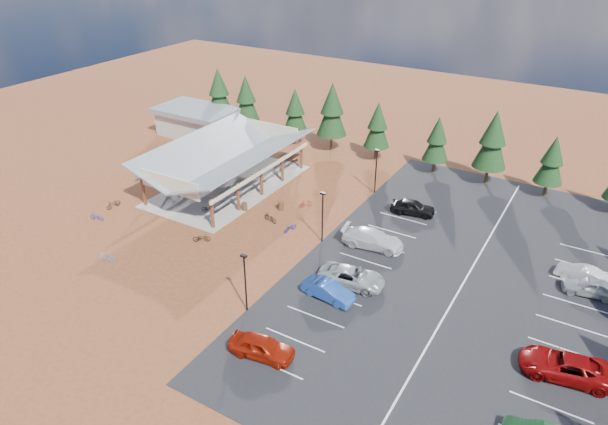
# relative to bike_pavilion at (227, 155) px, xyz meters

# --- Properties ---
(ground) EXTENTS (140.00, 140.00, 0.00)m
(ground) POSITION_rel_bike_pavilion_xyz_m (10.00, -7.00, -3.82)
(ground) COLOR brown
(ground) RESTS_ON ground
(asphalt_lot) EXTENTS (27.00, 44.00, 0.04)m
(asphalt_lot) POSITION_rel_bike_pavilion_xyz_m (28.50, -4.00, -3.80)
(asphalt_lot) COLOR black
(asphalt_lot) RESTS_ON ground
(concrete_pad) EXTENTS (10.60, 18.60, 0.10)m
(concrete_pad) POSITION_rel_bike_pavilion_xyz_m (0.00, 0.00, -3.77)
(concrete_pad) COLOR gray
(concrete_pad) RESTS_ON ground
(bike_pavilion) EXTENTS (11.65, 19.40, 4.97)m
(bike_pavilion) POSITION_rel_bike_pavilion_xyz_m (0.00, 0.00, 0.00)
(bike_pavilion) COLOR #543018
(bike_pavilion) RESTS_ON concrete_pad
(outbuilding) EXTENTS (11.00, 7.00, 3.90)m
(outbuilding) POSITION_rel_bike_pavilion_xyz_m (-14.00, 11.00, -1.80)
(outbuilding) COLOR #ADA593
(outbuilding) RESTS_ON ground
(lamp_post_0) EXTENTS (0.50, 0.25, 5.14)m
(lamp_post_0) POSITION_rel_bike_pavilion_xyz_m (15.00, -17.00, -0.85)
(lamp_post_0) COLOR black
(lamp_post_0) RESTS_ON ground
(lamp_post_1) EXTENTS (0.50, 0.25, 5.14)m
(lamp_post_1) POSITION_rel_bike_pavilion_xyz_m (15.00, -5.00, -0.85)
(lamp_post_1) COLOR black
(lamp_post_1) RESTS_ON ground
(lamp_post_2) EXTENTS (0.50, 0.25, 5.14)m
(lamp_post_2) POSITION_rel_bike_pavilion_xyz_m (15.00, 7.00, -0.85)
(lamp_post_2) COLOR black
(lamp_post_2) RESTS_ON ground
(trash_bin_0) EXTENTS (0.60, 0.60, 0.90)m
(trash_bin_0) POSITION_rel_bike_pavilion_xyz_m (5.06, -3.86, -3.37)
(trash_bin_0) COLOR #4E301B
(trash_bin_0) RESTS_ON ground
(trash_bin_1) EXTENTS (0.60, 0.60, 0.90)m
(trash_bin_1) POSITION_rel_bike_pavilion_xyz_m (8.22, -1.72, -3.37)
(trash_bin_1) COLOR #4E301B
(trash_bin_1) RESTS_ON ground
(pine_0) EXTENTS (3.73, 3.73, 8.69)m
(pine_0) POSITION_rel_bike_pavilion_xyz_m (-13.13, 15.16, 1.48)
(pine_0) COLOR #382314
(pine_0) RESTS_ON ground
(pine_1) EXTENTS (3.55, 3.55, 8.27)m
(pine_1) POSITION_rel_bike_pavilion_xyz_m (-8.32, 15.09, 1.22)
(pine_1) COLOR #382314
(pine_1) RESTS_ON ground
(pine_2) EXTENTS (3.28, 3.28, 7.65)m
(pine_2) POSITION_rel_bike_pavilion_xyz_m (-0.31, 15.00, 0.85)
(pine_2) COLOR #382314
(pine_2) RESTS_ON ground
(pine_3) EXTENTS (3.86, 3.86, 8.98)m
(pine_3) POSITION_rel_bike_pavilion_xyz_m (4.81, 15.69, 1.66)
(pine_3) COLOR #382314
(pine_3) RESTS_ON ground
(pine_4) EXTENTS (3.21, 3.21, 7.49)m
(pine_4) POSITION_rel_bike_pavilion_xyz_m (11.17, 15.70, 0.74)
(pine_4) COLOR #382314
(pine_4) RESTS_ON ground
(pine_5) EXTENTS (3.02, 3.02, 7.03)m
(pine_5) POSITION_rel_bike_pavilion_xyz_m (18.80, 15.59, 0.46)
(pine_5) COLOR #382314
(pine_5) RESTS_ON ground
(pine_6) EXTENTS (3.76, 3.76, 8.75)m
(pine_6) POSITION_rel_bike_pavilion_xyz_m (25.00, 15.79, 1.52)
(pine_6) COLOR #382314
(pine_6) RESTS_ON ground
(pine_7) EXTENTS (3.03, 3.03, 7.05)m
(pine_7) POSITION_rel_bike_pavilion_xyz_m (31.38, 15.82, 0.48)
(pine_7) COLOR #382314
(pine_7) RESTS_ON ground
(bike_0) EXTENTS (1.79, 0.84, 0.91)m
(bike_0) POSITION_rel_bike_pavilion_xyz_m (-3.51, -5.09, -3.27)
(bike_0) COLOR black
(bike_0) RESTS_ON concrete_pad
(bike_1) EXTENTS (1.67, 0.81, 0.97)m
(bike_1) POSITION_rel_bike_pavilion_xyz_m (-2.04, -3.82, -3.24)
(bike_1) COLOR #A0A3A9
(bike_1) RESTS_ON concrete_pad
(bike_2) EXTENTS (1.55, 0.58, 0.81)m
(bike_2) POSITION_rel_bike_pavilion_xyz_m (-2.35, 2.47, -3.32)
(bike_2) COLOR #212999
(bike_2) RESTS_ON concrete_pad
(bike_3) EXTENTS (1.55, 0.47, 0.93)m
(bike_3) POSITION_rel_bike_pavilion_xyz_m (-2.46, 6.91, -3.26)
(bike_3) COLOR maroon
(bike_3) RESTS_ON concrete_pad
(bike_4) EXTENTS (1.60, 0.81, 0.80)m
(bike_4) POSITION_rel_bike_pavilion_xyz_m (2.19, -6.25, -3.32)
(bike_4) COLOR black
(bike_4) RESTS_ON concrete_pad
(bike_5) EXTENTS (1.62, 0.63, 0.95)m
(bike_5) POSITION_rel_bike_pavilion_xyz_m (1.44, -1.19, -3.25)
(bike_5) COLOR gray
(bike_5) RESTS_ON concrete_pad
(bike_6) EXTENTS (1.93, 0.71, 1.01)m
(bike_6) POSITION_rel_bike_pavilion_xyz_m (2.07, 2.78, -3.22)
(bike_6) COLOR navy
(bike_6) RESTS_ON concrete_pad
(bike_7) EXTENTS (1.90, 0.88, 1.10)m
(bike_7) POSITION_rel_bike_pavilion_xyz_m (2.38, 6.73, -3.17)
(bike_7) COLOR maroon
(bike_7) RESTS_ON concrete_pad
(bike_8) EXTENTS (0.68, 1.78, 0.92)m
(bike_8) POSITION_rel_bike_pavilion_xyz_m (-7.17, -10.44, -3.36)
(bike_8) COLOR black
(bike_8) RESTS_ON ground
(bike_10) EXTENTS (1.67, 0.85, 0.84)m
(bike_10) POSITION_rel_bike_pavilion_xyz_m (-6.54, -13.20, -3.40)
(bike_10) COLOR #1C2E9E
(bike_10) RESTS_ON ground
(bike_12) EXTENTS (1.70, 1.39, 0.87)m
(bike_12) POSITION_rel_bike_pavilion_xyz_m (5.28, -10.93, -3.39)
(bike_12) COLOR black
(bike_12) RESTS_ON ground
(bike_13) EXTENTS (1.79, 1.11, 1.04)m
(bike_13) POSITION_rel_bike_pavilion_xyz_m (0.42, -17.98, -3.30)
(bike_13) COLOR gray
(bike_13) RESTS_ON ground
(bike_14) EXTENTS (0.91, 1.67, 0.83)m
(bike_14) POSITION_rel_bike_pavilion_xyz_m (11.46, -5.00, -3.41)
(bike_14) COLOR #101598
(bike_14) RESTS_ON ground
(bike_15) EXTENTS (1.30, 1.48, 0.93)m
(bike_15) POSITION_rel_bike_pavilion_xyz_m (10.23, 0.04, -3.36)
(bike_15) COLOR #983322
(bike_15) RESTS_ON ground
(bike_16) EXTENTS (1.83, 1.01, 0.91)m
(bike_16) POSITION_rel_bike_pavilion_xyz_m (8.71, -4.44, -3.37)
(bike_16) COLOR black
(bike_16) RESTS_ON ground
(car_0) EXTENTS (4.93, 2.62, 1.60)m
(car_0) POSITION_rel_bike_pavilion_xyz_m (18.88, -20.53, -2.99)
(car_0) COLOR maroon
(car_0) RESTS_ON asphalt_lot
(car_1) EXTENTS (4.55, 1.95, 1.46)m
(car_1) POSITION_rel_bike_pavilion_xyz_m (19.71, -12.43, -3.05)
(car_1) COLOR #204591
(car_1) RESTS_ON asphalt_lot
(car_2) EXTENTS (5.89, 3.45, 1.54)m
(car_2) POSITION_rel_bike_pavilion_xyz_m (20.50, -9.84, -3.01)
(car_2) COLOR #979B9F
(car_2) RESTS_ON asphalt_lot
(car_3) EXTENTS (6.00, 3.06, 1.67)m
(car_3) POSITION_rel_bike_pavilion_xyz_m (19.53, -3.50, -2.95)
(car_3) COLOR silver
(car_3) RESTS_ON asphalt_lot
(car_4) EXTENTS (4.77, 2.68, 1.53)m
(car_4) POSITION_rel_bike_pavilion_xyz_m (20.41, 4.45, -3.02)
(car_4) COLOR black
(car_4) RESTS_ON asphalt_lot
(car_6) EXTENTS (6.21, 3.59, 1.63)m
(car_6) POSITION_rel_bike_pavilion_xyz_m (37.23, -11.74, -2.97)
(car_6) COLOR maroon
(car_6) RESTS_ON asphalt_lot
(car_8) EXTENTS (4.50, 2.38, 1.46)m
(car_8) POSITION_rel_bike_pavilion_xyz_m (37.67, -1.11, -3.05)
(car_8) COLOR gray
(car_8) RESTS_ON asphalt_lot
(car_9) EXTENTS (4.21, 1.87, 1.34)m
(car_9) POSITION_rel_bike_pavilion_xyz_m (36.82, 0.63, -3.11)
(car_9) COLOR silver
(car_9) RESTS_ON asphalt_lot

